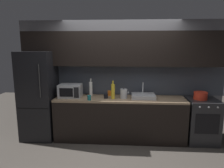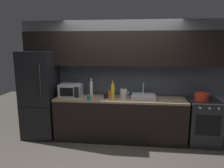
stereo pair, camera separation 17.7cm
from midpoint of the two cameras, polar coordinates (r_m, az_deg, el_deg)
name	(u,v)px [view 2 (the right image)]	position (r m, az deg, el deg)	size (l,w,h in m)	color
ground_plane	(116,162)	(3.81, 2.41, -20.59)	(10.00, 10.00, 0.00)	#3D3833
back_wall	(121,65)	(4.47, 3.63, 5.16)	(4.42, 0.44, 2.50)	slate
counter_run	(120,119)	(4.43, 3.28, -9.53)	(2.68, 0.60, 0.90)	black
refrigerator	(40,95)	(4.70, -18.12, -2.81)	(0.68, 0.69, 1.85)	black
oven_range	(203,122)	(4.66, 24.67, -9.47)	(0.60, 0.62, 0.90)	#232326
microwave	(71,90)	(4.45, -10.10, -1.71)	(0.46, 0.35, 0.27)	#A8AAAF
sink_basin	(143,96)	(4.32, 9.78, -3.37)	(0.48, 0.38, 0.30)	#ADAFB5
kettle	(124,94)	(4.24, 4.44, -2.70)	(0.18, 0.14, 0.22)	#B7BABF
wine_bottle_white	(91,88)	(4.48, -4.58, -1.19)	(0.07, 0.07, 0.38)	silver
wine_bottle_yellow	(113,91)	(4.19, 1.43, -2.01)	(0.08, 0.08, 0.37)	gold
mug_orange	(110,93)	(4.48, 0.58, -2.54)	(0.09, 0.09, 0.11)	orange
mug_teal	(89,97)	(4.14, -5.14, -3.72)	(0.07, 0.07, 0.10)	#19666B
mug_dark	(106,96)	(4.25, -0.52, -3.41)	(0.09, 0.09, 0.09)	black
cooking_pot	(202,97)	(4.50, 24.49, -3.16)	(0.27, 0.27, 0.15)	red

